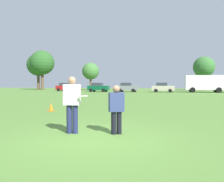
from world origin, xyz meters
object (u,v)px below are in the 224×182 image
frisbee (83,96)px  box_truck (208,83)px  parked_car_mid_left (98,87)px  parked_car_near_left (66,87)px  traffic_cone (51,107)px  parked_car_mid_right (163,87)px  player_thrower (72,101)px  parked_car_center (127,87)px  player_defender (116,107)px

frisbee → box_truck: 38.09m
frisbee → box_truck: size_ratio=0.03×
parked_car_mid_left → parked_car_near_left: bearing=164.9°
frisbee → traffic_cone: (-3.84, 4.99, -0.94)m
traffic_cone → box_truck: box_truck is taller
parked_car_mid_right → traffic_cone: bearing=-101.8°
parked_car_mid_left → box_truck: size_ratio=0.50×
frisbee → parked_car_mid_left: 36.58m
player_thrower → parked_car_center: parked_car_center is taller
player_defender → parked_car_center: 35.95m
parked_car_mid_right → player_defender: bearing=-92.7°
frisbee → box_truck: bearing=73.5°
parked_car_mid_left → parked_car_mid_right: same height
parked_car_mid_left → parked_car_mid_right: (12.68, 0.56, 0.00)m
parked_car_mid_right → parked_car_near_left: bearing=175.5°
player_defender → traffic_cone: (-4.80, 4.67, -0.61)m
player_thrower → frisbee: (0.41, -0.11, 0.17)m
parked_car_near_left → parked_car_mid_left: bearing=-15.1°
parked_car_near_left → player_defender: bearing=-62.7°
player_defender → parked_car_mid_left: bearing=107.6°
player_thrower → frisbee: 0.46m
parked_car_mid_left → parked_car_mid_right: size_ratio=1.00×
player_thrower → parked_car_mid_left: 36.35m
player_defender → box_truck: size_ratio=0.18×
player_defender → parked_car_center: bearing=98.4°
parked_car_mid_right → player_thrower: bearing=-94.8°
player_defender → parked_car_mid_left: size_ratio=0.35×
player_defender → frisbee: 1.06m
traffic_cone → player_defender: bearing=-44.2°
player_defender → parked_car_mid_left: parked_car_mid_left is taller
player_thrower → box_truck: size_ratio=0.21×
player_defender → traffic_cone: 6.72m
traffic_cone → frisbee: bearing=-52.4°
parked_car_near_left → box_truck: 29.00m
frisbee → parked_car_mid_right: 35.82m
traffic_cone → parked_car_mid_left: parked_car_mid_left is taller
frisbee → player_defender: bearing=18.8°
player_thrower → parked_car_center: (-3.88, 35.78, -0.08)m
box_truck → traffic_cone: bearing=-114.9°
parked_car_near_left → parked_car_center: bearing=-6.0°
parked_car_near_left → parked_car_mid_right: 20.84m
parked_car_center → parked_car_mid_right: bearing=-1.4°
frisbee → parked_car_center: size_ratio=0.06×
parked_car_near_left → parked_car_center: (13.88, -1.45, 0.00)m
player_thrower → frisbee: bearing=-15.4°
player_defender → traffic_cone: size_ratio=3.14×
player_thrower → parked_car_near_left: (-17.75, 37.23, -0.08)m
parked_car_center → frisbee: bearing=-83.2°
player_thrower → frisbee: size_ratio=6.47×
frisbee → parked_car_mid_right: size_ratio=0.06×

